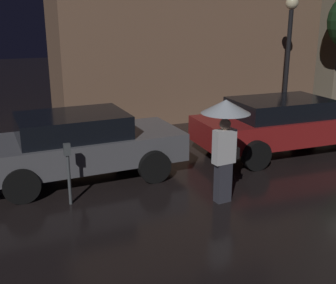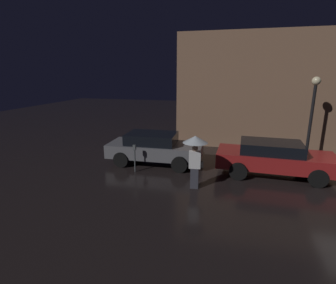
% 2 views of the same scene
% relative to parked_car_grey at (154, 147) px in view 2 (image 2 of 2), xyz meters
% --- Properties ---
extents(building_facade_left, '(9.16, 3.00, 6.31)m').
position_rel_parked_car_grey_xyz_m(building_facade_left, '(4.84, 5.03, 2.38)').
color(building_facade_left, '#8C664C').
rests_on(building_facade_left, ground).
extents(parked_car_grey, '(4.41, 2.02, 1.44)m').
position_rel_parked_car_grey_xyz_m(parked_car_grey, '(0.00, 0.00, 0.00)').
color(parked_car_grey, slate).
rests_on(parked_car_grey, ground).
extents(parked_car_red, '(4.71, 2.01, 1.42)m').
position_rel_parked_car_grey_xyz_m(parked_car_red, '(5.22, -0.21, -0.00)').
color(parked_car_red, maroon).
rests_on(parked_car_red, ground).
extents(pedestrian_with_umbrella, '(0.91, 0.91, 1.99)m').
position_rel_parked_car_grey_xyz_m(pedestrian_with_umbrella, '(2.26, -2.32, 0.74)').
color(pedestrian_with_umbrella, '#383842').
rests_on(pedestrian_with_umbrella, ground).
extents(parking_meter, '(0.12, 0.10, 1.20)m').
position_rel_parked_car_grey_xyz_m(parking_meter, '(-0.47, -1.32, -0.03)').
color(parking_meter, '#4C5154').
rests_on(parking_meter, ground).
extents(street_lamp_near, '(0.39, 0.39, 3.99)m').
position_rel_parked_car_grey_xyz_m(street_lamp_near, '(7.03, 2.12, 1.93)').
color(street_lamp_near, black).
rests_on(street_lamp_near, ground).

